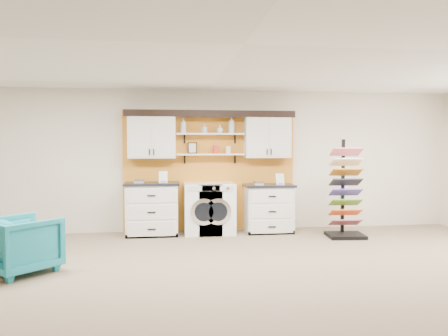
{
  "coord_description": "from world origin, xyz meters",
  "views": [
    {
      "loc": [
        -0.81,
        -4.69,
        1.73
      ],
      "look_at": [
        0.08,
        2.3,
        1.34
      ],
      "focal_mm": 35.0,
      "sensor_mm": 36.0,
      "label": 1
    }
  ],
  "objects": [
    {
      "name": "picture_frame",
      "position": [
        -0.35,
        3.85,
        1.66
      ],
      "size": [
        0.18,
        0.02,
        0.22
      ],
      "color": "black",
      "rests_on": "shelf_lower"
    },
    {
      "name": "dryer",
      "position": [
        0.09,
        3.64,
        0.49
      ],
      "size": [
        0.7,
        0.71,
        0.98
      ],
      "color": "white",
      "rests_on": "floor"
    },
    {
      "name": "wall_back",
      "position": [
        0.0,
        4.0,
        1.4
      ],
      "size": [
        10.0,
        0.0,
        10.0
      ],
      "primitive_type": "plane",
      "rotation": [
        1.57,
        0.0,
        0.0
      ],
      "color": "beige",
      "rests_on": "floor"
    },
    {
      "name": "washer",
      "position": [
        -0.17,
        3.64,
        0.49
      ],
      "size": [
        0.7,
        0.71,
        0.98
      ],
      "color": "white",
      "rests_on": "floor"
    },
    {
      "name": "accent_panel",
      "position": [
        0.0,
        3.96,
        1.2
      ],
      "size": [
        3.4,
        0.07,
        2.4
      ],
      "primitive_type": "cube",
      "color": "orange",
      "rests_on": "wall_back"
    },
    {
      "name": "upper_cabinet_right",
      "position": [
        1.13,
        3.79,
        1.88
      ],
      "size": [
        0.9,
        0.35,
        0.84
      ],
      "color": "white",
      "rests_on": "wall_back"
    },
    {
      "name": "soap_bottle_b",
      "position": [
        -0.12,
        3.8,
        2.03
      ],
      "size": [
        0.11,
        0.11,
        0.18
      ],
      "primitive_type": "imported",
      "rotation": [
        0.0,
        0.0,
        2.09
      ],
      "color": "silver",
      "rests_on": "shelf_upper"
    },
    {
      "name": "upper_cabinet_left",
      "position": [
        -1.13,
        3.79,
        1.88
      ],
      "size": [
        0.9,
        0.35,
        0.84
      ],
      "color": "white",
      "rests_on": "wall_back"
    },
    {
      "name": "ceiling",
      "position": [
        0.0,
        0.0,
        2.8
      ],
      "size": [
        10.0,
        10.0,
        0.0
      ],
      "primitive_type": "plane",
      "rotation": [
        3.14,
        0.0,
        0.0
      ],
      "color": "white",
      "rests_on": "wall_back"
    },
    {
      "name": "canister_cream",
      "position": [
        0.35,
        3.8,
        1.61
      ],
      "size": [
        0.1,
        0.1,
        0.14
      ],
      "primitive_type": "cylinder",
      "color": "silver",
      "rests_on": "shelf_lower"
    },
    {
      "name": "base_cabinet_right",
      "position": [
        1.13,
        3.64,
        0.47
      ],
      "size": [
        0.96,
        0.66,
        0.94
      ],
      "color": "white",
      "rests_on": "floor"
    },
    {
      "name": "crown_molding",
      "position": [
        0.0,
        3.81,
        2.33
      ],
      "size": [
        3.3,
        0.41,
        0.13
      ],
      "color": "black",
      "rests_on": "wall_back"
    },
    {
      "name": "base_cabinet_left",
      "position": [
        -1.13,
        3.64,
        0.5
      ],
      "size": [
        1.03,
        0.66,
        1.0
      ],
      "color": "white",
      "rests_on": "floor"
    },
    {
      "name": "armchair",
      "position": [
        -2.78,
        1.4,
        0.38
      ],
      "size": [
        1.17,
        1.17,
        0.76
      ],
      "primitive_type": "imported",
      "rotation": [
        0.0,
        0.0,
        2.36
      ],
      "color": "teal",
      "rests_on": "floor"
    },
    {
      "name": "soap_bottle_d",
      "position": [
        0.41,
        3.8,
        2.11
      ],
      "size": [
        0.18,
        0.18,
        0.33
      ],
      "primitive_type": "imported",
      "rotation": [
        0.0,
        0.0,
        -2.48
      ],
      "color": "silver",
      "rests_on": "shelf_upper"
    },
    {
      "name": "canister_red",
      "position": [
        0.1,
        3.8,
        1.62
      ],
      "size": [
        0.11,
        0.11,
        0.16
      ],
      "primitive_type": "cylinder",
      "color": "red",
      "rests_on": "shelf_lower"
    },
    {
      "name": "sample_rack",
      "position": [
        2.44,
        3.01,
        0.56
      ],
      "size": [
        0.71,
        0.61,
        1.82
      ],
      "rotation": [
        0.0,
        0.0,
        -0.09
      ],
      "color": "black",
      "rests_on": "floor"
    },
    {
      "name": "soap_bottle_c",
      "position": [
        0.18,
        3.8,
        2.03
      ],
      "size": [
        0.15,
        0.15,
        0.16
      ],
      "primitive_type": "imported",
      "rotation": [
        0.0,
        0.0,
        0.17
      ],
      "color": "silver",
      "rests_on": "shelf_upper"
    },
    {
      "name": "shelf_lower",
      "position": [
        0.0,
        3.8,
        1.53
      ],
      "size": [
        1.32,
        0.28,
        0.03
      ],
      "primitive_type": "cube",
      "color": "white",
      "rests_on": "wall_back"
    },
    {
      "name": "shelf_upper",
      "position": [
        0.0,
        3.8,
        1.93
      ],
      "size": [
        1.32,
        0.28,
        0.03
      ],
      "primitive_type": "cube",
      "color": "white",
      "rests_on": "wall_back"
    },
    {
      "name": "floor",
      "position": [
        0.0,
        0.0,
        0.0
      ],
      "size": [
        10.0,
        10.0,
        0.0
      ],
      "primitive_type": "plane",
      "color": "#8C745E",
      "rests_on": "ground"
    },
    {
      "name": "soap_bottle_a",
      "position": [
        -0.52,
        3.8,
        2.09
      ],
      "size": [
        0.13,
        0.13,
        0.29
      ],
      "primitive_type": "imported",
      "rotation": [
        0.0,
        0.0,
        -1.75
      ],
      "color": "silver",
      "rests_on": "shelf_upper"
    }
  ]
}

